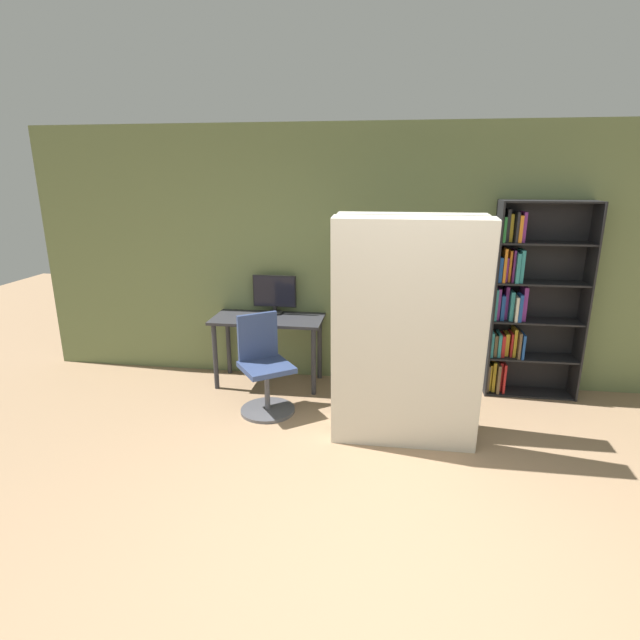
% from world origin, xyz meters
% --- Properties ---
extents(ground_plane, '(16.00, 16.00, 0.00)m').
position_xyz_m(ground_plane, '(0.00, 0.00, 0.00)').
color(ground_plane, '#937556').
extents(wall_back, '(8.00, 0.06, 2.70)m').
position_xyz_m(wall_back, '(0.00, 2.96, 1.35)').
color(wall_back, '#6B7A4C').
rests_on(wall_back, ground).
extents(desk, '(1.17, 0.56, 0.74)m').
position_xyz_m(desk, '(-1.35, 2.65, 0.63)').
color(desk, '#2D2D33').
rests_on(desk, ground).
extents(monitor, '(0.47, 0.18, 0.42)m').
position_xyz_m(monitor, '(-1.31, 2.83, 0.97)').
color(monitor, black).
rests_on(monitor, desk).
extents(office_chair, '(0.62, 0.62, 0.93)m').
position_xyz_m(office_chair, '(-1.24, 2.02, 0.38)').
color(office_chair, '#4C4C51').
rests_on(office_chair, ground).
extents(bookshelf, '(0.90, 0.31, 1.96)m').
position_xyz_m(bookshelf, '(1.25, 2.81, 0.96)').
color(bookshelf, black).
rests_on(bookshelf, ground).
extents(mattress_near, '(1.19, 0.33, 1.91)m').
position_xyz_m(mattress_near, '(0.07, 1.52, 0.95)').
color(mattress_near, beige).
rests_on(mattress_near, ground).
extents(mattress_far, '(1.19, 0.26, 1.90)m').
position_xyz_m(mattress_far, '(0.07, 1.86, 0.95)').
color(mattress_far, beige).
rests_on(mattress_far, ground).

